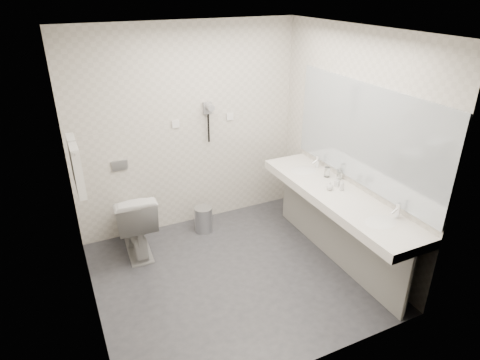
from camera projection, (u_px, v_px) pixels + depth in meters
floor at (233, 276)px, 4.50m from camera, size 2.80×2.80×0.00m
ceiling at (231, 31)px, 3.42m from camera, size 2.80×2.80×0.00m
wall_back at (188, 130)px, 5.02m from camera, size 2.80×0.00×2.80m
wall_front at (310, 239)px, 2.90m from camera, size 2.80×0.00×2.80m
wall_left at (77, 200)px, 3.42m from camera, size 0.00×2.60×2.60m
wall_right at (350, 147)px, 4.50m from camera, size 0.00×2.60×2.60m
vanity_counter at (337, 197)px, 4.43m from camera, size 0.55×2.20×0.10m
vanity_panel at (335, 230)px, 4.62m from camera, size 0.03×2.15×0.75m
vanity_post_near at (408, 286)px, 3.78m from camera, size 0.06×0.06×0.75m
vanity_post_far at (288, 191)px, 5.48m from camera, size 0.06×0.06×0.75m
mirror at (364, 136)px, 4.24m from camera, size 0.02×2.20×1.05m
basin_near at (380, 223)px, 3.88m from camera, size 0.40×0.31×0.05m
basin_far at (303, 171)px, 4.94m from camera, size 0.40×0.31×0.05m
faucet_near at (398, 210)px, 3.92m from camera, size 0.04×0.04×0.15m
faucet_far at (318, 161)px, 4.98m from camera, size 0.04×0.04×0.15m
soap_bottle_a at (337, 182)px, 4.52m from camera, size 0.07×0.07×0.11m
soap_bottle_b at (330, 186)px, 4.45m from camera, size 0.08×0.08×0.09m
soap_bottle_c at (342, 185)px, 4.44m from camera, size 0.05×0.05×0.12m
glass_left at (340, 174)px, 4.69m from camera, size 0.08×0.08×0.11m
glass_right at (327, 172)px, 4.74m from camera, size 0.07×0.07×0.12m
toilet at (134, 221)px, 4.75m from camera, size 0.49×0.81×0.80m
flush_plate at (120, 165)px, 4.81m from camera, size 0.18×0.02×0.12m
pedal_bin at (204, 220)px, 5.25m from camera, size 0.26×0.26×0.31m
bin_lid at (203, 208)px, 5.18m from camera, size 0.22×0.22×0.02m
towel_rail at (71, 144)px, 3.76m from camera, size 0.02×0.62×0.02m
towel_near at (78, 171)px, 3.74m from camera, size 0.07×0.24×0.48m
towel_far at (75, 160)px, 3.97m from camera, size 0.07×0.24×0.48m
dryer_cradle at (207, 108)px, 4.98m from camera, size 0.10×0.04×0.14m
dryer_barrel at (210, 107)px, 4.91m from camera, size 0.08×0.14×0.08m
dryer_cord at (209, 128)px, 5.08m from camera, size 0.02×0.02×0.35m
switch_plate_a at (176, 124)px, 4.91m from camera, size 0.09×0.02×0.09m
switch_plate_b at (230, 117)px, 5.18m from camera, size 0.09×0.02×0.09m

